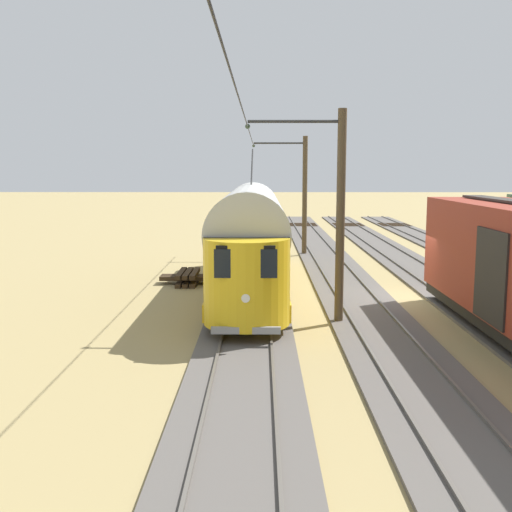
# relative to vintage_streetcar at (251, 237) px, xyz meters

# --- Properties ---
(ground_plane) EXTENTS (220.00, 220.00, 0.00)m
(ground_plane) POSITION_rel_vintage_streetcar_xyz_m (-6.10, 1.58, -2.25)
(ground_plane) COLOR #9E8956
(track_adjacent_siding) EXTENTS (2.80, 80.00, 0.18)m
(track_adjacent_siding) POSITION_rel_vintage_streetcar_xyz_m (-8.14, 1.27, -2.20)
(track_adjacent_siding) COLOR #56514C
(track_adjacent_siding) RESTS_ON ground
(track_third_siding) EXTENTS (2.80, 80.00, 0.18)m
(track_third_siding) POSITION_rel_vintage_streetcar_xyz_m (-4.07, 1.27, -2.20)
(track_third_siding) COLOR #56514C
(track_third_siding) RESTS_ON ground
(track_outer_siding) EXTENTS (2.80, 80.00, 0.18)m
(track_outer_siding) POSITION_rel_vintage_streetcar_xyz_m (0.00, 1.27, -2.20)
(track_outer_siding) COLOR #56514C
(track_outer_siding) RESTS_ON ground
(vintage_streetcar) EXTENTS (2.65, 16.17, 5.80)m
(vintage_streetcar) POSITION_rel_vintage_streetcar_xyz_m (0.00, 0.00, 0.00)
(vintage_streetcar) COLOR gold
(vintage_streetcar) RESTS_ON ground
(catenary_pole_foreground) EXTENTS (3.16, 0.28, 6.83)m
(catenary_pole_foreground) POSITION_rel_vintage_streetcar_xyz_m (-2.85, -10.72, 1.34)
(catenary_pole_foreground) COLOR #4C3D28
(catenary_pole_foreground) RESTS_ON ground
(catenary_pole_mid_near) EXTENTS (3.16, 0.28, 6.83)m
(catenary_pole_mid_near) POSITION_rel_vintage_streetcar_xyz_m (-2.85, 5.12, 1.34)
(catenary_pole_mid_near) COLOR #4C3D28
(catenary_pole_mid_near) RESTS_ON ground
(overhead_wire_run) EXTENTS (2.96, 35.67, 0.18)m
(overhead_wire_run) POSITION_rel_vintage_streetcar_xyz_m (-0.07, 4.33, 4.04)
(overhead_wire_run) COLOR black
(overhead_wire_run) RESTS_ON ground
(spare_tie_stack) EXTENTS (2.40, 2.40, 0.54)m
(spare_tie_stack) POSITION_rel_vintage_streetcar_xyz_m (2.77, -1.76, -1.98)
(spare_tie_stack) COLOR #382819
(spare_tie_stack) RESTS_ON ground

